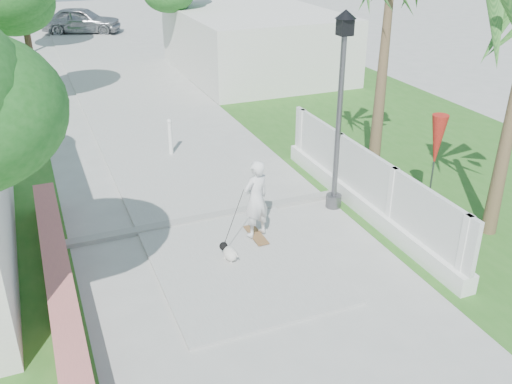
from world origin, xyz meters
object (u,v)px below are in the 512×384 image
patio_umbrella (437,142)px  parked_car (81,20)px  street_lamp (340,106)px  dog (229,252)px  bollard (170,136)px  skateboarder (248,206)px

patio_umbrella → parked_car: size_ratio=0.53×
street_lamp → dog: 3.99m
bollard → parked_car: parked_car is taller
street_lamp → parked_car: size_ratio=1.02×
street_lamp → parked_car: bearing=96.2°
street_lamp → patio_umbrella: 2.27m
street_lamp → skateboarder: (-2.43, -0.76, -1.58)m
bollard → patio_umbrella: patio_umbrella is taller
parked_car → street_lamp: bearing=-153.0°
skateboarder → bollard: bearing=-105.4°
street_lamp → bollard: bearing=121.0°
skateboarder → street_lamp: bearing=179.1°
parked_car → patio_umbrella: bearing=-149.1°
patio_umbrella → dog: (-4.95, -0.30, -1.48)m
dog → parked_car: (0.37, 26.07, 0.54)m
patio_umbrella → dog: 5.17m
street_lamp → parked_car: (-2.67, 24.77, -1.68)m
dog → skateboarder: bearing=21.0°
skateboarder → parked_car: skateboarder is taller
street_lamp → skateboarder: size_ratio=2.51×
bollard → skateboarder: bearing=-87.1°
bollard → parked_car: (0.03, 20.27, 0.16)m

